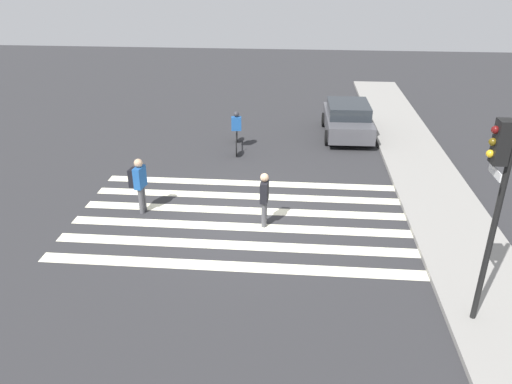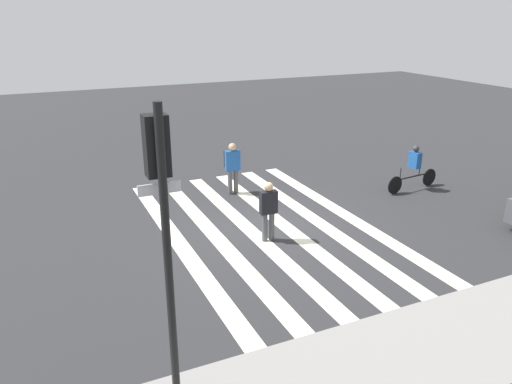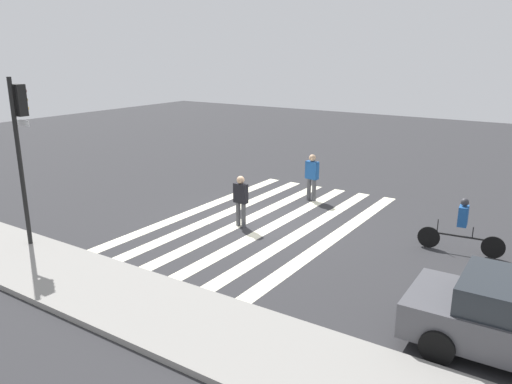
{
  "view_description": "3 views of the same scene",
  "coord_description": "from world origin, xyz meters",
  "views": [
    {
      "loc": [
        13.22,
        1.61,
        7.25
      ],
      "look_at": [
        0.41,
        0.51,
        1.1
      ],
      "focal_mm": 35.0,
      "sensor_mm": 36.0,
      "label": 1
    },
    {
      "loc": [
        5.75,
        11.71,
        5.82
      ],
      "look_at": [
        0.52,
        0.35,
        1.29
      ],
      "focal_mm": 35.0,
      "sensor_mm": 36.0,
      "label": 2
    },
    {
      "loc": [
        -8.4,
        13.05,
        5.4
      ],
      "look_at": [
        0.22,
        0.04,
        0.99
      ],
      "focal_mm": 35.0,
      "sensor_mm": 36.0,
      "label": 3
    }
  ],
  "objects": [
    {
      "name": "pedestrian_child_with_backpack",
      "position": [
        0.34,
        0.74,
        0.93
      ],
      "size": [
        0.47,
        0.25,
        1.66
      ],
      "rotation": [
        0.0,
        0.0,
        -0.06
      ],
      "color": "#4C4C51",
      "rests_on": "ground_plane"
    },
    {
      "name": "ground_plane",
      "position": [
        0.0,
        0.0,
        0.0
      ],
      "size": [
        60.0,
        60.0,
        0.0
      ],
      "primitive_type": "plane",
      "color": "#2D2D30"
    },
    {
      "name": "traffic_light",
      "position": [
        4.27,
        5.43,
        3.34
      ],
      "size": [
        0.6,
        0.5,
        4.77
      ],
      "color": "black",
      "rests_on": "ground_plane"
    },
    {
      "name": "crosswalk_stripes",
      "position": [
        0.0,
        0.0,
        0.0
      ],
      "size": [
        5.62,
        10.0,
        0.01
      ],
      "color": "#F2EDCC",
      "rests_on": "ground_plane"
    },
    {
      "name": "cyclist_mid_street",
      "position": [
        -5.98,
        -0.84,
        0.86
      ],
      "size": [
        2.28,
        0.42,
        1.58
      ],
      "rotation": [
        0.0,
        0.0,
        0.11
      ],
      "color": "black",
      "rests_on": "ground_plane"
    },
    {
      "name": "pedestrian_adult_blue_shirt",
      "position": [
        -0.2,
        -3.11,
        1.03
      ],
      "size": [
        0.51,
        0.45,
        1.75
      ],
      "rotation": [
        0.0,
        0.0,
        -0.15
      ],
      "color": "#4C4C51",
      "rests_on": "ground_plane"
    },
    {
      "name": "sidewalk_curb",
      "position": [
        0.0,
        6.25,
        0.07
      ],
      "size": [
        36.0,
        2.5,
        0.14
      ],
      "color": "gray",
      "rests_on": "ground_plane"
    }
  ]
}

